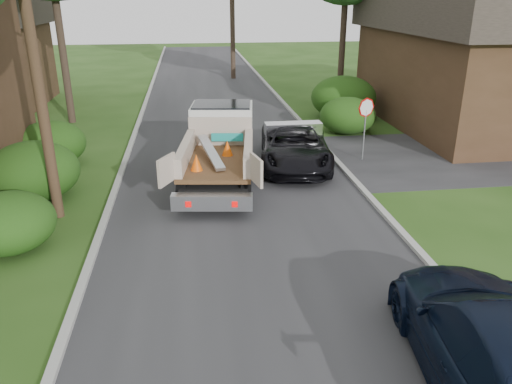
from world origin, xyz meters
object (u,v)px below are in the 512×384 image
at_px(stop_sign, 366,116).
at_px(flatbed_truck, 220,140).
at_px(black_pickup, 295,146).
at_px(navy_suv, 500,351).
at_px(utility_pole, 31,34).
at_px(house_right, 488,60).

bearing_deg(stop_sign, flatbed_truck, -170.10).
bearing_deg(stop_sign, black_pickup, -175.18).
height_order(flatbed_truck, navy_suv, flatbed_truck).
bearing_deg(black_pickup, flatbed_truck, -156.64).
relative_size(flatbed_truck, black_pickup, 1.19).
distance_m(black_pickup, navy_suv, 12.09).
distance_m(stop_sign, navy_suv, 12.49).
xyz_separation_m(utility_pole, flatbed_truck, (5.01, 3.03, -3.88)).
bearing_deg(black_pickup, utility_pole, -145.70).
distance_m(utility_pole, black_pickup, 9.79).
height_order(utility_pole, flatbed_truck, utility_pole).
relative_size(house_right, flatbed_truck, 1.98).
relative_size(stop_sign, flatbed_truck, 0.38).
height_order(stop_sign, utility_pole, utility_pole).
distance_m(house_right, navy_suv, 20.01).
bearing_deg(flatbed_truck, stop_sign, 17.62).
xyz_separation_m(house_right, navy_suv, (-9.80, -17.30, -2.31)).
relative_size(utility_pole, black_pickup, 1.81).
xyz_separation_m(flatbed_truck, navy_suv, (3.68, -11.31, -0.44)).
relative_size(flatbed_truck, navy_suv, 1.11).
bearing_deg(stop_sign, utility_pole, -159.38).
xyz_separation_m(house_right, black_pickup, (-10.60, -5.24, -2.39)).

